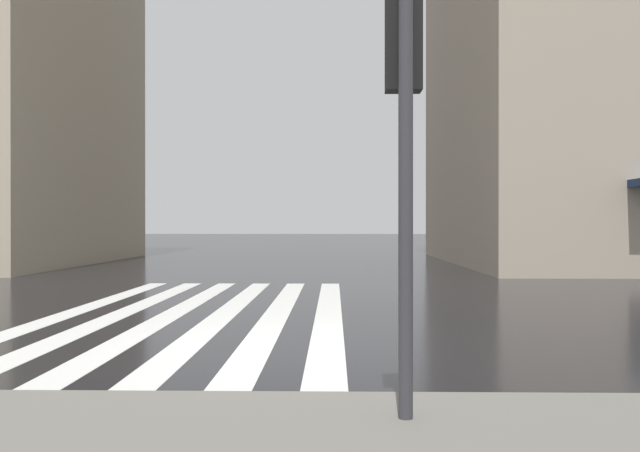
% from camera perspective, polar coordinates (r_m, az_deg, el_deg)
% --- Properties ---
extents(ground_plane, '(220.00, 220.00, 0.00)m').
position_cam_1_polar(ground_plane, '(9.72, -1.92, -10.10)').
color(ground_plane, black).
extents(zebra_crossing, '(13.00, 5.50, 0.01)m').
position_cam_1_polar(zebra_crossing, '(13.90, -9.71, -6.97)').
color(zebra_crossing, silver).
rests_on(zebra_crossing, ground_plane).
extents(traffic_signal_post, '(0.44, 0.30, 3.54)m').
position_cam_1_polar(traffic_signal_post, '(5.88, 6.93, 9.68)').
color(traffic_signal_post, '#333338').
rests_on(traffic_signal_post, sidewalk_pavement).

